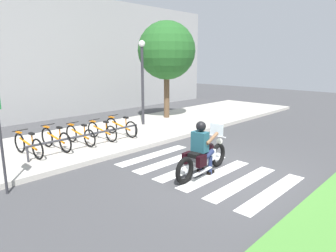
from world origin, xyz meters
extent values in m
plane|color=#424244|center=(0.00, 0.00, 0.00)|extent=(48.00, 48.00, 0.00)
cube|color=#4C8C38|center=(0.00, -2.86, 0.04)|extent=(24.00, 1.10, 0.08)
cube|color=#B7B2A8|center=(0.00, 5.25, 0.07)|extent=(24.00, 4.40, 0.15)
cube|color=white|center=(-0.17, -1.60, 0.00)|extent=(2.80, 0.40, 0.01)
cube|color=white|center=(-0.17, -0.80, 0.00)|extent=(2.80, 0.40, 0.01)
cube|color=white|center=(-0.17, 0.00, 0.00)|extent=(2.80, 0.40, 0.01)
cube|color=white|center=(-0.17, 0.80, 0.00)|extent=(2.80, 0.40, 0.01)
cube|color=white|center=(-0.17, 1.60, 0.00)|extent=(2.80, 0.40, 0.01)
cube|color=white|center=(-0.17, 2.40, 0.00)|extent=(2.80, 0.40, 0.01)
torus|color=black|center=(0.41, 0.33, 0.34)|extent=(0.69, 0.17, 0.68)
cylinder|color=silver|center=(0.41, 0.33, 0.34)|extent=(0.13, 0.11, 0.12)
torus|color=black|center=(-1.18, 0.21, 0.34)|extent=(0.69, 0.17, 0.68)
cylinder|color=silver|center=(-1.18, 0.21, 0.34)|extent=(0.13, 0.11, 0.12)
cube|color=silver|center=(-0.39, 0.27, 0.48)|extent=(0.90, 0.35, 0.28)
ellipsoid|color=black|center=(-0.17, 0.29, 0.70)|extent=(0.54, 0.32, 0.22)
cube|color=black|center=(-0.61, 0.26, 0.63)|extent=(0.58, 0.32, 0.10)
cube|color=black|center=(-0.80, 0.46, 0.52)|extent=(0.33, 0.14, 0.28)
cube|color=black|center=(-0.76, 0.02, 0.52)|extent=(0.33, 0.14, 0.28)
cylinder|color=silver|center=(0.25, 0.32, 0.93)|extent=(0.08, 0.62, 0.03)
sphere|color=white|center=(0.46, 0.34, 0.73)|extent=(0.18, 0.18, 0.18)
cube|color=silver|center=(0.28, 0.32, 1.11)|extent=(0.07, 0.40, 0.32)
cylinder|color=silver|center=(-0.64, 0.07, 0.20)|extent=(0.79, 0.14, 0.08)
cube|color=#1E4C59|center=(-0.54, 0.26, 0.93)|extent=(0.29, 0.42, 0.52)
sphere|color=black|center=(-0.51, 0.26, 1.33)|extent=(0.26, 0.26, 0.26)
cylinder|color=brown|center=(-0.33, 0.50, 1.01)|extent=(0.52, 0.13, 0.26)
cylinder|color=brown|center=(-0.29, 0.06, 1.01)|extent=(0.52, 0.13, 0.26)
cylinder|color=#1E284C|center=(-0.40, 0.43, 0.57)|extent=(0.45, 0.17, 0.24)
cylinder|color=#1E284C|center=(-0.28, 0.44, 0.24)|extent=(0.11, 0.11, 0.49)
cube|color=black|center=(-0.24, 0.44, 0.04)|extent=(0.25, 0.12, 0.08)
cylinder|color=#1E284C|center=(-0.38, 0.11, 0.57)|extent=(0.45, 0.17, 0.24)
cylinder|color=#1E284C|center=(-0.26, 0.12, 0.24)|extent=(0.11, 0.11, 0.49)
cube|color=black|center=(-0.22, 0.13, 0.04)|extent=(0.25, 0.12, 0.08)
torus|color=black|center=(-3.17, 5.23, 0.47)|extent=(0.11, 0.62, 0.62)
torus|color=black|center=(-3.07, 4.17, 0.47)|extent=(0.11, 0.62, 0.62)
cylinder|color=orange|center=(-3.12, 4.70, 0.53)|extent=(0.15, 0.95, 0.26)
cylinder|color=orange|center=(-3.09, 4.44, 0.69)|extent=(0.04, 0.04, 0.38)
cube|color=black|center=(-3.09, 4.44, 0.88)|extent=(0.12, 0.21, 0.06)
cylinder|color=black|center=(-3.16, 5.13, 0.88)|extent=(0.48, 0.07, 0.03)
cube|color=orange|center=(-3.17, 5.23, 0.81)|extent=(0.11, 0.29, 0.04)
torus|color=black|center=(-2.30, 5.22, 0.48)|extent=(0.11, 0.66, 0.66)
torus|color=black|center=(-2.21, 4.19, 0.48)|extent=(0.11, 0.66, 0.66)
cylinder|color=orange|center=(-2.25, 4.70, 0.55)|extent=(0.14, 0.93, 0.25)
cylinder|color=orange|center=(-2.23, 4.45, 0.72)|extent=(0.04, 0.04, 0.40)
cube|color=black|center=(-2.23, 4.45, 0.92)|extent=(0.12, 0.21, 0.06)
cylinder|color=black|center=(-2.29, 5.12, 0.92)|extent=(0.48, 0.07, 0.03)
cube|color=orange|center=(-2.30, 5.22, 0.84)|extent=(0.11, 0.29, 0.04)
torus|color=black|center=(-1.43, 5.21, 0.46)|extent=(0.10, 0.61, 0.60)
torus|color=black|center=(-1.34, 4.20, 0.46)|extent=(0.10, 0.61, 0.60)
cylinder|color=orange|center=(-1.39, 4.70, 0.52)|extent=(0.14, 0.91, 0.25)
cylinder|color=orange|center=(-1.36, 4.45, 0.67)|extent=(0.04, 0.04, 0.37)
cube|color=black|center=(-1.36, 4.45, 0.86)|extent=(0.12, 0.21, 0.06)
cylinder|color=black|center=(-1.42, 5.11, 0.86)|extent=(0.48, 0.07, 0.03)
cube|color=orange|center=(-1.43, 5.21, 0.79)|extent=(0.11, 0.29, 0.04)
torus|color=black|center=(-0.57, 5.20, 0.45)|extent=(0.10, 0.59, 0.59)
torus|color=black|center=(-0.48, 4.20, 0.45)|extent=(0.10, 0.59, 0.59)
cylinder|color=orange|center=(-0.52, 4.70, 0.51)|extent=(0.14, 0.90, 0.25)
cylinder|color=orange|center=(-0.50, 4.45, 0.66)|extent=(0.04, 0.04, 0.36)
cube|color=black|center=(-0.50, 4.45, 0.84)|extent=(0.12, 0.21, 0.06)
cylinder|color=black|center=(-0.56, 5.10, 0.84)|extent=(0.48, 0.07, 0.03)
cube|color=orange|center=(-0.57, 5.20, 0.77)|extent=(0.11, 0.29, 0.04)
torus|color=black|center=(0.29, 5.25, 0.47)|extent=(0.11, 0.62, 0.62)
torus|color=black|center=(0.39, 4.16, 0.47)|extent=(0.11, 0.62, 0.62)
cylinder|color=orange|center=(0.34, 4.70, 0.53)|extent=(0.15, 0.98, 0.26)
cylinder|color=orange|center=(0.37, 4.43, 0.69)|extent=(0.04, 0.04, 0.38)
cube|color=black|center=(0.37, 4.43, 0.88)|extent=(0.12, 0.21, 0.06)
cylinder|color=black|center=(0.30, 5.14, 0.88)|extent=(0.48, 0.07, 0.03)
cube|color=orange|center=(0.29, 5.25, 0.81)|extent=(0.11, 0.29, 0.04)
cylinder|color=#333338|center=(-1.39, 4.15, 0.60)|extent=(4.06, 0.07, 0.07)
cylinder|color=#333338|center=(-3.37, 4.15, 0.38)|extent=(0.06, 0.06, 0.45)
cylinder|color=#333338|center=(0.59, 4.15, 0.38)|extent=(0.06, 0.06, 0.45)
cylinder|color=#2D2D33|center=(2.30, 5.65, 1.76)|extent=(0.12, 0.12, 3.52)
sphere|color=white|center=(2.30, 5.65, 3.64)|extent=(0.28, 0.28, 0.28)
cylinder|color=#2D2D33|center=(-4.42, 2.75, 1.22)|extent=(0.06, 0.06, 2.44)
cylinder|color=brown|center=(4.22, 6.05, 1.22)|extent=(0.27, 0.27, 2.43)
sphere|color=#235B23|center=(4.22, 6.05, 3.40)|extent=(2.77, 2.77, 2.77)
cube|color=#979797|center=(0.00, 10.95, 3.11)|extent=(24.00, 1.20, 6.23)
camera|label=1|loc=(-6.52, -4.35, 3.00)|focal=32.49mm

